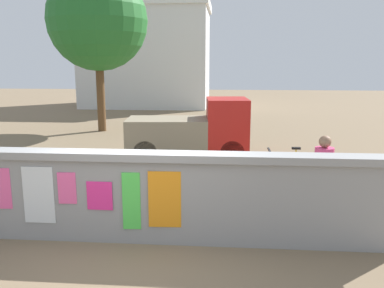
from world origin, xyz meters
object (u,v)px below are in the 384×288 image
object	(u,v)px
motorcycle	(242,190)
bicycle_far	(128,174)
bicycle_near	(288,171)
person_walking	(323,170)
auto_rickshaw_truck	(194,130)
tree_roadside	(97,21)

from	to	relation	value
motorcycle	bicycle_far	world-z (taller)	bicycle_far
motorcycle	bicycle_near	size ratio (longest dim) A/B	1.11
motorcycle	person_walking	distance (m)	1.57
auto_rickshaw_truck	bicycle_far	bearing A→B (deg)	-112.34
bicycle_near	auto_rickshaw_truck	bearing A→B (deg)	133.42
bicycle_far	tree_roadside	world-z (taller)	tree_roadside
auto_rickshaw_truck	person_walking	distance (m)	5.46
auto_rickshaw_truck	person_walking	xyz separation A→B (m)	(2.73, -4.74, 0.09)
tree_roadside	bicycle_far	bearing A→B (deg)	-69.02
bicycle_near	person_walking	bearing A→B (deg)	-82.69
auto_rickshaw_truck	tree_roadside	world-z (taller)	tree_roadside
auto_rickshaw_truck	bicycle_far	xyz separation A→B (m)	(-1.29, -3.14, -0.54)
bicycle_near	bicycle_far	size ratio (longest dim) A/B	1.02
bicycle_near	tree_roadside	world-z (taller)	tree_roadside
auto_rickshaw_truck	bicycle_far	world-z (taller)	auto_rickshaw_truck
bicycle_far	tree_roadside	size ratio (longest dim) A/B	0.25
motorcycle	bicycle_far	bearing A→B (deg)	153.21
bicycle_far	tree_roadside	xyz separation A→B (m)	(-3.07, 8.00, 4.22)
person_walking	tree_roadside	world-z (taller)	tree_roadside
bicycle_far	person_walking	xyz separation A→B (m)	(4.02, -1.59, 0.62)
bicycle_far	person_walking	size ratio (longest dim) A/B	1.04
bicycle_near	person_walking	size ratio (longest dim) A/B	1.06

